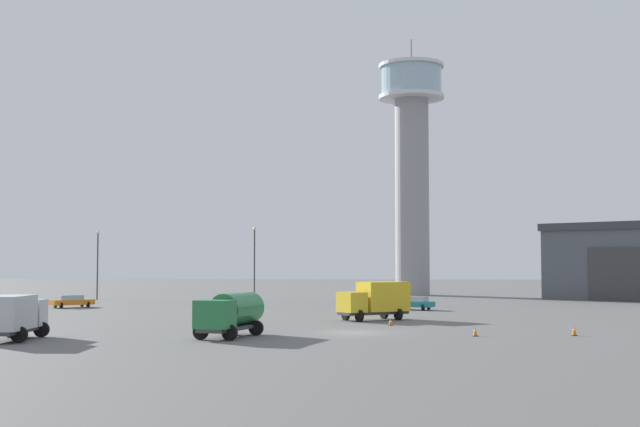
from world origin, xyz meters
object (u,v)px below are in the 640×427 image
light_post_west (254,257)px  truck_fuel_tanker_green (231,312)px  car_orange (71,301)px  truck_box_silver (13,315)px  traffic_cone_near_left (475,332)px  truck_box_yellow (376,299)px  car_teal (414,303)px  control_tower (412,154)px  traffic_cone_near_right (390,322)px  traffic_cone_mid_apron (574,330)px  light_post_east (98,259)px

light_post_west → truck_fuel_tanker_green: bearing=-82.5°
car_orange → light_post_west: size_ratio=0.48×
light_post_west → truck_box_silver: bearing=-96.4°
truck_fuel_tanker_green → traffic_cone_near_left: 16.17m
truck_box_silver → truck_fuel_tanker_green: bearing=-79.9°
light_post_west → car_orange: bearing=-134.9°
truck_box_yellow → traffic_cone_near_left: 16.93m
truck_box_silver → car_teal: truck_box_silver is taller
control_tower → car_teal: bearing=-91.5°
traffic_cone_near_right → car_orange: bearing=145.6°
car_orange → traffic_cone_near_right: bearing=-77.2°
traffic_cone_mid_apron → traffic_cone_near_right: bearing=145.4°
truck_box_silver → truck_box_yellow: 30.61m
truck_fuel_tanker_green → light_post_east: 61.82m
control_tower → truck_box_silver: control_tower is taller
traffic_cone_mid_apron → truck_box_silver: bearing=-169.9°
car_teal → car_orange: same height
car_teal → traffic_cone_mid_apron: size_ratio=6.48×
control_tower → car_orange: 59.62m
truck_fuel_tanker_green → traffic_cone_near_left: bearing=111.8°
truck_fuel_tanker_green → traffic_cone_near_right: bearing=152.1°
truck_fuel_tanker_green → light_post_west: light_post_west is taller
truck_fuel_tanker_green → control_tower: bearing=-175.9°
truck_box_yellow → car_orange: (-33.52, 17.70, -1.01)m
control_tower → truck_fuel_tanker_green: (-14.01, -75.69, -20.22)m
car_orange → traffic_cone_near_left: size_ratio=7.36×
car_teal → traffic_cone_mid_apron: bearing=131.1°
car_orange → car_teal: bearing=-45.1°
light_post_west → traffic_cone_mid_apron: 58.03m
truck_box_silver → traffic_cone_near_right: size_ratio=11.71×
light_post_west → traffic_cone_mid_apron: light_post_west is taller
truck_box_yellow → traffic_cone_near_right: size_ratio=11.67×
car_teal → traffic_cone_near_left: size_ratio=7.23×
car_orange → control_tower: bearing=3.8°
truck_fuel_tanker_green → truck_box_silver: bearing=-60.9°
light_post_west → traffic_cone_near_left: (22.88, -50.64, -5.31)m
traffic_cone_near_left → traffic_cone_mid_apron: (6.63, 0.94, 0.04)m
control_tower → light_post_west: bearing=-132.2°
car_orange → traffic_cone_mid_apron: size_ratio=6.60×
car_teal → traffic_cone_near_left: 31.82m
car_teal → traffic_cone_near_right: 22.44m
control_tower → light_post_east: (-42.36, -20.89, -16.36)m
truck_box_yellow → traffic_cone_near_right: bearing=65.9°
control_tower → traffic_cone_near_right: size_ratio=73.52×
truck_box_yellow → traffic_cone_near_left: size_ratio=10.07×
light_post_west → traffic_cone_near_right: (17.31, -41.27, -5.35)m
car_orange → light_post_west: light_post_west is taller
car_orange → truck_box_yellow: bearing=-70.6°
traffic_cone_mid_apron → truck_fuel_tanker_green: bearing=-172.5°
car_orange → traffic_cone_near_right: size_ratio=8.53×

